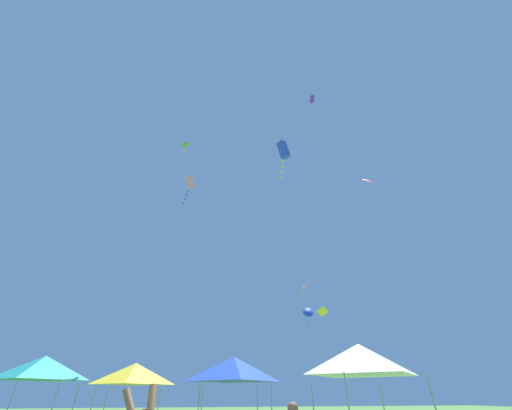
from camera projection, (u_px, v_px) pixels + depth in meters
The scene contains 12 objects.
canopy_tent_blue at pixel (234, 369), 13.95m from camera, with size 3.20×3.20×3.42m.
canopy_tent_teal at pixel (42, 368), 14.54m from camera, with size 3.30×3.30×3.53m.
canopy_tent_white at pixel (361, 359), 11.23m from camera, with size 3.32×3.32×3.55m.
canopy_tent_yellow at pixel (134, 374), 15.76m from camera, with size 3.11×3.11×3.33m.
kite_blue_box at pixel (283, 151), 19.13m from camera, with size 0.95×0.81×2.74m.
kite_purple_box at pixel (312, 99), 30.80m from camera, with size 0.52×0.69×1.95m.
kite_red_diamond at pixel (368, 180), 30.87m from camera, with size 1.08×1.15×1.11m.
kite_pink_delta at pixel (304, 287), 23.58m from camera, with size 1.04×1.24×0.91m.
kite_blue_delta at pixel (308, 312), 20.46m from camera, with size 0.81×0.55×1.59m.
kite_yellow_diamond at pixel (322, 311), 34.20m from camera, with size 1.36×1.59×0.70m.
kite_lime_box at pixel (185, 145), 33.08m from camera, with size 0.80×0.50×1.91m.
kite_pink_box at pixel (190, 183), 25.89m from camera, with size 1.00×1.22×2.75m.
Camera 1 is at (-0.49, -5.31, 1.87)m, focal length 20.78 mm.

